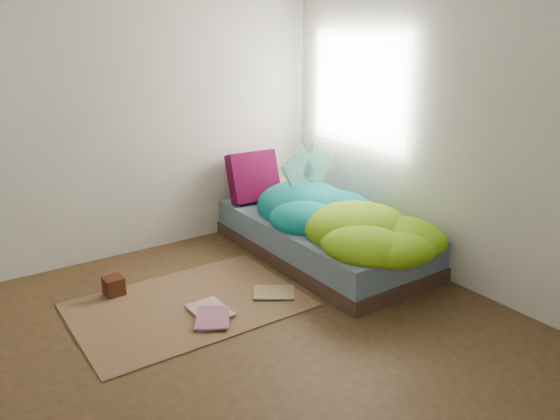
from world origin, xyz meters
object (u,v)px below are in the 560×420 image
(floor_book_a, at_px, (195,316))
(floor_book_b, at_px, (196,319))
(bed, at_px, (322,238))
(pillow_magenta, at_px, (253,177))
(wooden_box, at_px, (114,286))
(open_book, at_px, (309,156))

(floor_book_a, height_order, floor_book_b, floor_book_b)
(bed, relative_size, pillow_magenta, 4.25)
(pillow_magenta, xyz_separation_m, wooden_box, (-1.55, -0.50, -0.49))
(bed, xyz_separation_m, floor_book_b, (-1.43, -0.41, -0.14))
(bed, relative_size, floor_book_b, 6.46)
(bed, xyz_separation_m, floor_book_a, (-1.41, -0.37, -0.14))
(bed, bearing_deg, wooden_box, 170.59)
(open_book, relative_size, wooden_box, 3.70)
(pillow_magenta, bearing_deg, floor_book_b, -131.65)
(wooden_box, bearing_deg, open_book, 0.16)
(open_book, xyz_separation_m, floor_book_b, (-1.50, -0.71, -0.81))
(bed, height_order, pillow_magenta, pillow_magenta)
(pillow_magenta, distance_m, open_book, 0.62)
(bed, bearing_deg, floor_book_a, -165.46)
(open_book, xyz_separation_m, floor_book_a, (-1.48, -0.66, -0.81))
(floor_book_a, bearing_deg, floor_book_b, -109.65)
(open_book, xyz_separation_m, wooden_box, (-1.83, -0.01, -0.75))
(floor_book_a, bearing_deg, open_book, 23.77)
(bed, relative_size, floor_book_a, 6.13)
(pillow_magenta, relative_size, floor_book_a, 1.44)
(bed, relative_size, wooden_box, 14.64)
(pillow_magenta, relative_size, wooden_box, 3.44)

